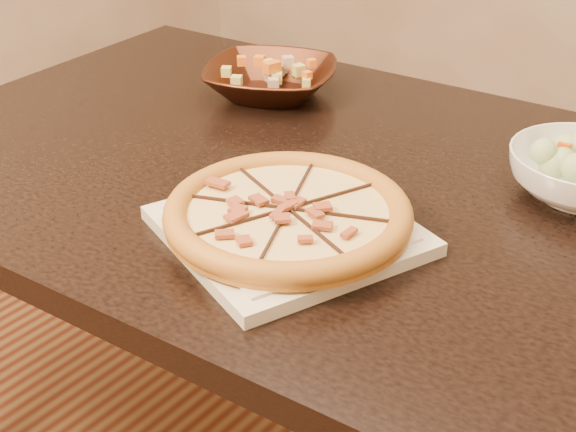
# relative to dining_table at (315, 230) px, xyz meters

# --- Properties ---
(dining_table) EXTENTS (1.40, 0.95, 0.75)m
(dining_table) POSITION_rel_dining_table_xyz_m (0.00, 0.00, 0.00)
(dining_table) COLOR black
(dining_table) RESTS_ON floor
(plate) EXTENTS (0.36, 0.36, 0.02)m
(plate) POSITION_rel_dining_table_xyz_m (0.09, -0.18, 0.12)
(plate) COLOR beige
(plate) RESTS_ON dining_table
(pizza) EXTENTS (0.31, 0.31, 0.03)m
(pizza) POSITION_rel_dining_table_xyz_m (0.09, -0.18, 0.14)
(pizza) COLOR #AA6C1D
(pizza) RESTS_ON plate
(bronze_bowl) EXTENTS (0.31, 0.31, 0.06)m
(bronze_bowl) POSITION_rel_dining_table_xyz_m (-0.24, 0.19, 0.13)
(bronze_bowl) COLOR #482314
(bronze_bowl) RESTS_ON dining_table
(mixed_dish) EXTENTS (0.11, 0.12, 0.03)m
(mixed_dish) POSITION_rel_dining_table_xyz_m (-0.24, 0.19, 0.18)
(mixed_dish) COLOR tan
(mixed_dish) RESTS_ON bronze_bowl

